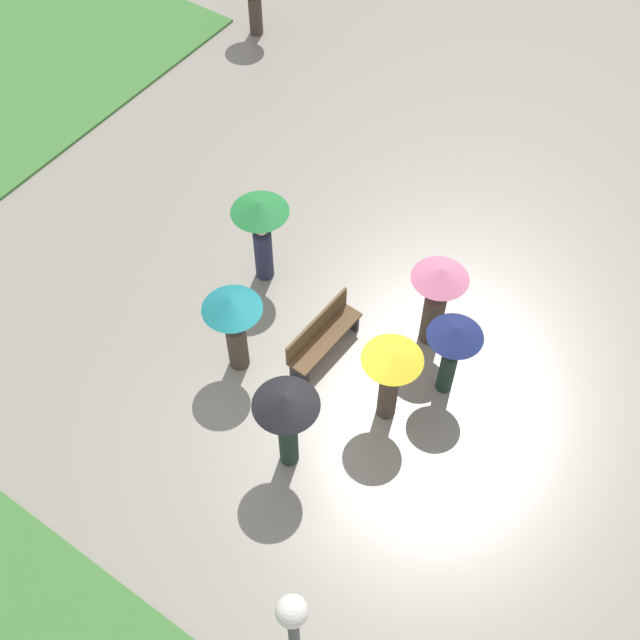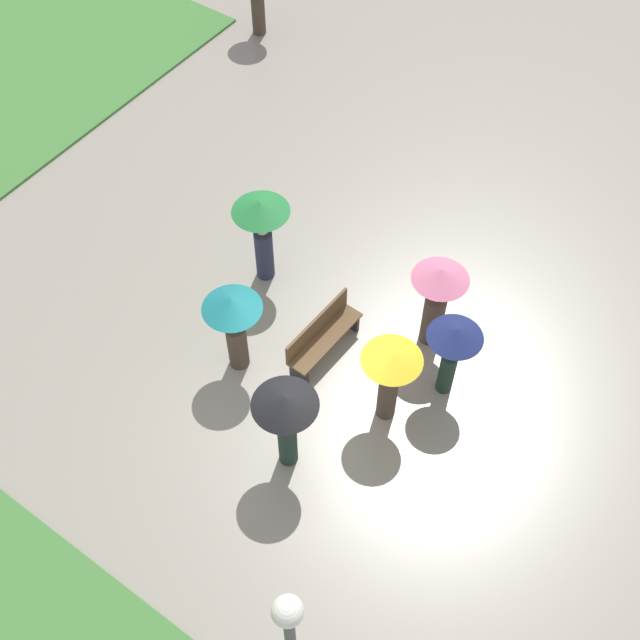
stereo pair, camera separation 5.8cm
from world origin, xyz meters
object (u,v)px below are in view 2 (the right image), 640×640
object	(u,v)px
crowd_person_pink	(437,294)
crowd_person_navy	(453,345)
crowd_person_teal	(234,318)
crowd_person_yellow	(390,372)
park_bench	(322,335)
crowd_person_black	(286,414)
crowd_person_green	(262,224)

from	to	relation	value
crowd_person_pink	crowd_person_navy	bearing A→B (deg)	-111.59
crowd_person_teal	crowd_person_pink	xyz separation A→B (m)	(2.42, -2.51, -0.03)
crowd_person_yellow	crowd_person_pink	distance (m)	1.80
park_bench	crowd_person_black	bearing A→B (deg)	-156.29
crowd_person_yellow	crowd_person_black	bearing A→B (deg)	-128.49
park_bench	crowd_person_yellow	size ratio (longest dim) A/B	0.94
crowd_person_navy	crowd_person_yellow	world-z (taller)	crowd_person_yellow
crowd_person_navy	crowd_person_black	bearing A→B (deg)	-31.17
crowd_person_black	crowd_person_pink	xyz separation A→B (m)	(3.44, -0.67, -0.15)
park_bench	crowd_person_yellow	distance (m)	1.85
crowd_person_black	crowd_person_yellow	distance (m)	1.86
crowd_person_green	crowd_person_teal	world-z (taller)	crowd_person_green
crowd_person_pink	crowd_person_teal	bearing A→B (deg)	159.12
crowd_person_black	crowd_person_green	bearing A→B (deg)	140.33
park_bench	crowd_person_pink	distance (m)	2.15
park_bench	crowd_person_green	world-z (taller)	crowd_person_green
park_bench	crowd_person_navy	bearing A→B (deg)	-72.17
crowd_person_teal	crowd_person_yellow	xyz separation A→B (m)	(0.63, -2.68, -0.05)
crowd_person_black	crowd_person_teal	xyz separation A→B (m)	(1.03, 1.84, -0.12)
crowd_person_green	crowd_person_teal	size ratio (longest dim) A/B	1.06
park_bench	crowd_person_black	world-z (taller)	crowd_person_black
crowd_person_black	crowd_person_pink	size ratio (longest dim) A/B	1.01
park_bench	crowd_person_pink	size ratio (longest dim) A/B	0.88
crowd_person_black	crowd_person_teal	size ratio (longest dim) A/B	1.05
crowd_person_green	crowd_person_yellow	xyz separation A→B (m)	(-1.28, -3.55, -0.13)
park_bench	crowd_person_yellow	world-z (taller)	crowd_person_yellow
park_bench	crowd_person_pink	world-z (taller)	crowd_person_pink
park_bench	crowd_person_yellow	bearing A→B (deg)	-101.60
crowd_person_navy	crowd_person_black	size ratio (longest dim) A/B	0.89
park_bench	crowd_person_navy	distance (m)	2.41
park_bench	crowd_person_navy	xyz separation A→B (m)	(0.57, -2.19, 0.82)
crowd_person_green	crowd_person_teal	xyz separation A→B (m)	(-1.91, -0.87, -0.08)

